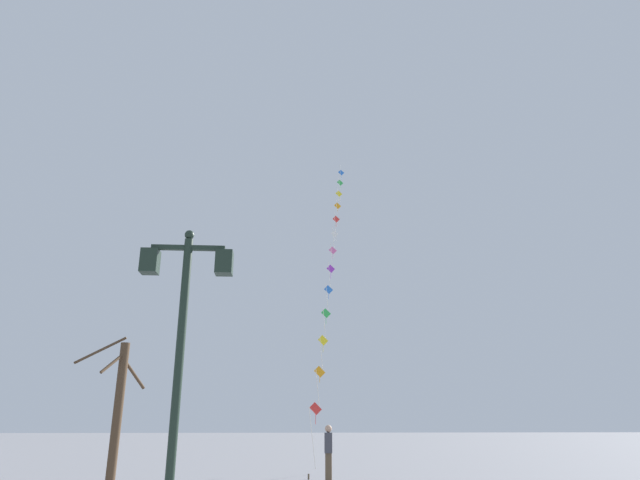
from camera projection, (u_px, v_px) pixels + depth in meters
The scene contains 5 objects.
ground_plane at pixel (298, 471), 20.97m from camera, with size 160.00×160.00×0.00m, color gray.
twin_lantern_lamp_post at pixel (183, 318), 8.70m from camera, with size 1.50×0.28×4.88m.
kite_train at pixel (332, 258), 30.18m from camera, with size 3.47×18.14×20.16m.
kite_flyer at pixel (329, 452), 16.97m from camera, with size 0.28×0.62×1.71m.
bare_tree at pixel (117, 410), 15.12m from camera, with size 1.89×1.64×4.16m.
Camera 1 is at (-0.67, -2.74, 1.80)m, focal length 30.43 mm.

